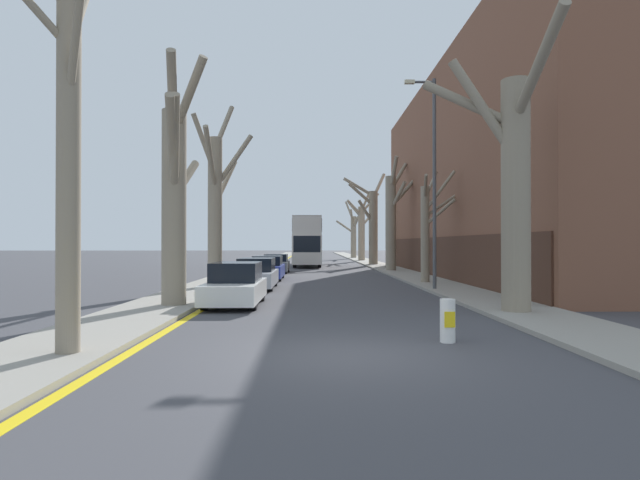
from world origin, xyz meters
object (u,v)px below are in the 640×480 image
(street_tree_left_0, at_px, (64,126))
(street_tree_left_2, at_px, (216,201))
(parked_car_0, at_px, (236,285))
(parked_car_3, at_px, (276,264))
(street_tree_right_1, at_px, (428,226))
(street_tree_right_0, at_px, (513,182))
(street_tree_right_2, at_px, (392,217))
(street_tree_right_5, at_px, (353,233))
(double_decker_bus, at_px, (308,239))
(street_tree_right_3, at_px, (372,222))
(parked_car_1, at_px, (256,274))
(lamp_post, at_px, (432,174))
(street_tree_right_4, at_px, (362,229))
(parked_car_2, at_px, (267,268))
(traffic_bollard, at_px, (448,321))
(street_tree_left_1, at_px, (175,193))

(street_tree_left_0, distance_m, street_tree_left_2, 14.49)
(parked_car_0, xyz_separation_m, parked_car_3, (-0.00, 19.06, -0.04))
(parked_car_3, bearing_deg, street_tree_right_1, -49.96)
(street_tree_left_2, xyz_separation_m, street_tree_right_0, (10.44, -9.08, -0.20))
(street_tree_left_0, relative_size, street_tree_right_2, 0.96)
(street_tree_right_5, height_order, parked_car_3, street_tree_right_5)
(double_decker_bus, height_order, parked_car_3, double_decker_bus)
(street_tree_right_3, relative_size, street_tree_right_5, 1.11)
(street_tree_right_2, height_order, parked_car_1, street_tree_right_2)
(double_decker_bus, xyz_separation_m, lamp_post, (5.76, -25.39, 2.63))
(street_tree_left_2, relative_size, street_tree_right_1, 1.46)
(parked_car_0, relative_size, parked_car_1, 0.92)
(street_tree_left_0, height_order, lamp_post, lamp_post)
(parked_car_0, height_order, parked_car_1, parked_car_0)
(street_tree_left_0, height_order, street_tree_right_0, street_tree_left_0)
(double_decker_bus, xyz_separation_m, parked_car_1, (-2.18, -23.91, -1.87))
(street_tree_right_1, xyz_separation_m, street_tree_right_4, (-0.03, 34.57, 0.93))
(street_tree_right_4, bearing_deg, parked_car_2, -105.47)
(double_decker_bus, height_order, parked_car_1, double_decker_bus)
(street_tree_right_3, bearing_deg, traffic_bollard, -94.47)
(parked_car_2, bearing_deg, street_tree_right_5, 78.67)
(street_tree_left_0, relative_size, lamp_post, 0.88)
(street_tree_left_2, distance_m, traffic_bollard, 15.45)
(street_tree_right_0, relative_size, parked_car_1, 1.70)
(street_tree_left_2, bearing_deg, street_tree_right_2, 52.84)
(street_tree_right_3, relative_size, double_decker_bus, 0.78)
(lamp_post, bearing_deg, double_decker_bus, 102.79)
(parked_car_1, bearing_deg, street_tree_right_4, 76.87)
(street_tree_right_0, distance_m, parked_car_3, 23.47)
(street_tree_right_4, relative_size, parked_car_1, 1.83)
(street_tree_right_1, relative_size, street_tree_right_3, 0.66)
(street_tree_right_5, bearing_deg, street_tree_right_0, -90.01)
(street_tree_left_1, relative_size, street_tree_right_5, 0.94)
(street_tree_right_5, xyz_separation_m, parked_car_1, (-8.53, -48.35, -2.98))
(street_tree_right_1, bearing_deg, street_tree_right_0, -90.73)
(street_tree_right_2, bearing_deg, parked_car_1, -121.44)
(street_tree_right_0, xyz_separation_m, street_tree_right_2, (0.14, 23.04, 0.17))
(street_tree_right_0, xyz_separation_m, parked_car_3, (-8.52, 21.62, -3.28))
(street_tree_right_3, xyz_separation_m, parked_car_0, (-8.48, -31.55, -3.55))
(street_tree_right_1, relative_size, parked_car_2, 1.35)
(street_tree_right_4, distance_m, street_tree_right_5, 11.35)
(double_decker_bus, bearing_deg, street_tree_left_0, -96.09)
(street_tree_right_2, bearing_deg, street_tree_right_4, 90.05)
(street_tree_right_1, xyz_separation_m, lamp_post, (-0.72, -3.91, 2.15))
(street_tree_right_5, bearing_deg, traffic_bollard, -92.83)
(lamp_post, bearing_deg, street_tree_left_2, 170.35)
(street_tree_left_0, xyz_separation_m, street_tree_right_2, (10.55, 28.45, -0.13))
(street_tree_left_1, bearing_deg, parked_car_1, 76.02)
(street_tree_left_0, height_order, traffic_bollard, street_tree_left_0)
(street_tree_right_3, height_order, traffic_bollard, street_tree_right_3)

